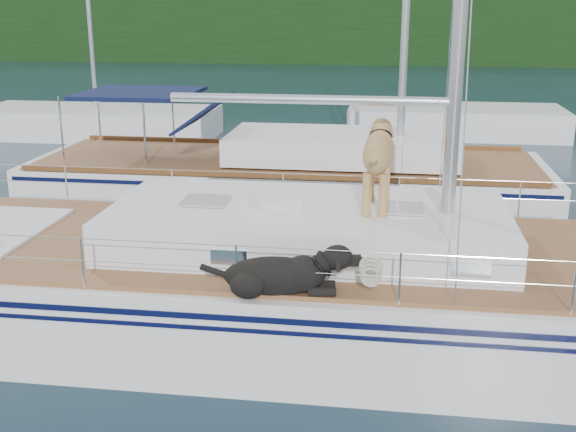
# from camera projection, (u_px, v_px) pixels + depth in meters

# --- Properties ---
(ground) EXTENTS (120.00, 120.00, 0.00)m
(ground) POSITION_uv_depth(u_px,v_px,m) (251.00, 327.00, 10.14)
(ground) COLOR black
(ground) RESTS_ON ground
(tree_line) EXTENTS (90.00, 3.00, 6.00)m
(tree_line) POSITION_uv_depth(u_px,v_px,m) (369.00, 21.00, 51.97)
(tree_line) COLOR black
(tree_line) RESTS_ON ground
(shore_bank) EXTENTS (92.00, 1.00, 1.20)m
(shore_bank) POSITION_uv_depth(u_px,v_px,m) (369.00, 54.00, 53.79)
(shore_bank) COLOR #595147
(shore_bank) RESTS_ON ground
(main_sailboat) EXTENTS (12.00, 3.89, 14.01)m
(main_sailboat) POSITION_uv_depth(u_px,v_px,m) (258.00, 283.00, 9.92)
(main_sailboat) COLOR white
(main_sailboat) RESTS_ON ground
(neighbor_sailboat) EXTENTS (11.00, 3.50, 13.30)m
(neighbor_sailboat) POSITION_uv_depth(u_px,v_px,m) (292.00, 182.00, 15.67)
(neighbor_sailboat) COLOR white
(neighbor_sailboat) RESTS_ON ground
(bg_boat_west) EXTENTS (8.00, 3.00, 11.65)m
(bg_boat_west) POSITION_uv_depth(u_px,v_px,m) (97.00, 123.00, 24.38)
(bg_boat_west) COLOR white
(bg_boat_west) RESTS_ON ground
(bg_boat_center) EXTENTS (7.20, 3.00, 11.65)m
(bg_boat_center) POSITION_uv_depth(u_px,v_px,m) (455.00, 122.00, 24.65)
(bg_boat_center) COLOR white
(bg_boat_center) RESTS_ON ground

